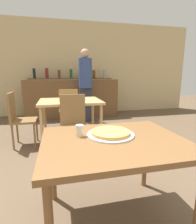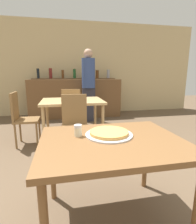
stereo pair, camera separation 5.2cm
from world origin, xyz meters
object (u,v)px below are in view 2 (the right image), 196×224
Objects in this scene: chair_far_side_front at (75,122)px; cheese_shaker at (78,130)px; chair_far_side_back at (71,108)px; pizza_tray at (109,133)px; person_standing at (89,83)px; chair_far_side_left at (22,115)px.

chair_far_side_front is 1.22m from cheese_shaker.
chair_far_side_back is 2.38m from cheese_shaker.
pizza_tray is at bearing -80.85° from chair_far_side_front.
person_standing is at bearing 84.58° from pizza_tray.
chair_far_side_back is 2.40× the size of pizza_tray.
person_standing is at bearing -44.48° from chair_far_side_left.
cheese_shaker is 3.24m from person_standing.
pizza_tray is 0.25m from cheese_shaker.
cheese_shaker is (0.82, -1.78, 0.25)m from chair_far_side_left.
chair_far_side_front reaches higher than cheese_shaker.
cheese_shaker is at bearing 88.70° from chair_far_side_back.
chair_far_side_front is 1.17m from chair_far_side_back.
cheese_shaker is at bearing -92.58° from chair_far_side_front.
chair_far_side_front and chair_far_side_left have the same top height.
chair_far_side_front is 9.82× the size of cheese_shaker.
chair_far_side_left reaches higher than cheese_shaker.
chair_far_side_front is 2.40× the size of pizza_tray.
person_standing is (0.30, 3.21, 0.27)m from pizza_tray.
cheese_shaker is at bearing 173.00° from pizza_tray.
chair_far_side_front reaches higher than pizza_tray.
cheese_shaker is (-0.05, -2.37, 0.25)m from chair_far_side_back.
person_standing reaches higher than pizza_tray.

